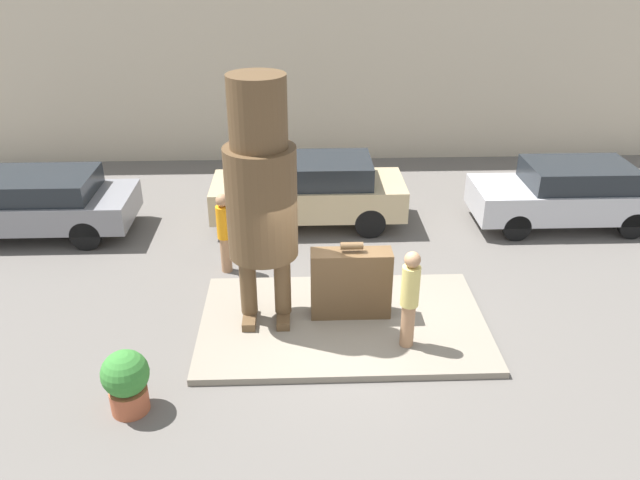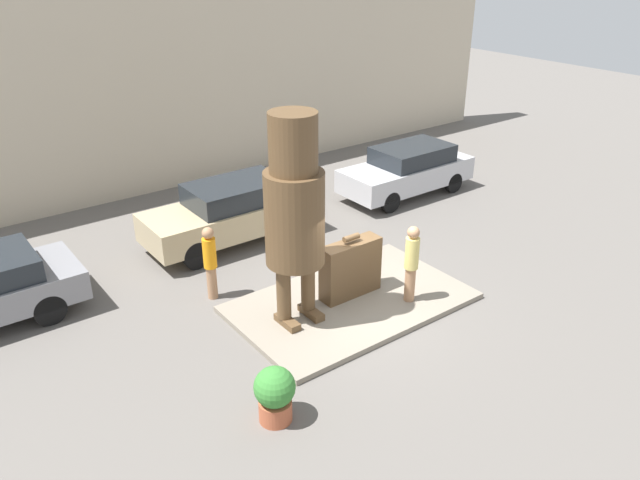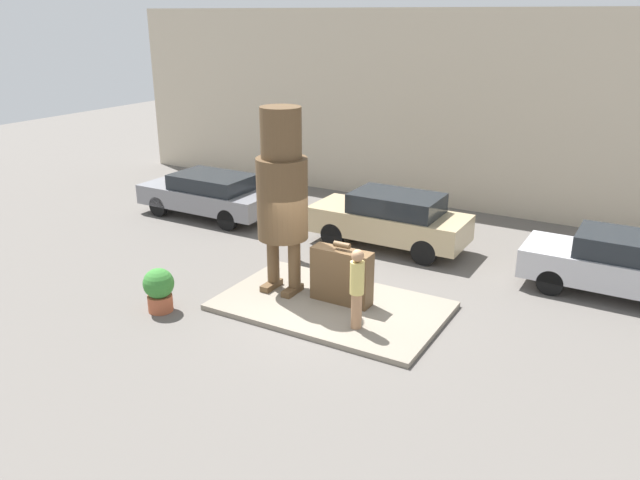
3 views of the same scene
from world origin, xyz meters
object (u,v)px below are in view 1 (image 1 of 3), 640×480
worker_hivis (224,230)px  parked_car_silver (568,193)px  statue_figure (261,187)px  planter_pot (126,380)px  parked_car_tan (311,190)px  tourist (410,296)px  parked_car_grey (32,202)px  giant_suitcase (351,283)px

worker_hivis → parked_car_silver: bearing=14.0°
statue_figure → planter_pot: bearing=-131.8°
parked_car_tan → statue_figure: bearing=78.0°
worker_hivis → parked_car_tan: bearing=51.2°
statue_figure → parked_car_tan: (0.91, 4.27, -1.83)m
parked_car_silver → planter_pot: bearing=34.5°
parked_car_silver → tourist: bearing=46.5°
parked_car_grey → planter_pot: (3.59, -6.16, -0.24)m
parked_car_grey → parked_car_tan: (6.46, 0.32, 0.08)m
giant_suitcase → tourist: bearing=-48.0°
planter_pot → statue_figure: bearing=48.2°
parked_car_grey → planter_pot: size_ratio=4.53×
giant_suitcase → planter_pot: (-3.50, -2.30, -0.22)m
statue_figure → parked_car_tan: statue_figure is taller
parked_car_silver → parked_car_tan: bearing=-2.7°
parked_car_tan → parked_car_silver: size_ratio=1.04×
giant_suitcase → planter_pot: bearing=-146.8°
statue_figure → tourist: statue_figure is taller
tourist → parked_car_silver: (4.63, 4.87, -0.28)m
giant_suitcase → parked_car_tan: 4.23m
planter_pot → worker_hivis: (1.05, 4.20, 0.40)m
giant_suitcase → parked_car_grey: giant_suitcase is taller
statue_figure → worker_hivis: size_ratio=2.53×
parked_car_grey → planter_pot: parked_car_grey is taller
parked_car_tan → parked_car_grey: bearing=2.8°
worker_hivis → statue_figure: bearing=-65.3°
statue_figure → parked_car_silver: 8.31m
parked_car_grey → giant_suitcase: bearing=151.5°
giant_suitcase → tourist: 1.36m
statue_figure → planter_pot: (-1.97, -2.20, -2.15)m
giant_suitcase → tourist: (0.89, -0.98, 0.33)m
parked_car_tan → parked_car_silver: parked_car_tan is taller
giant_suitcase → worker_hivis: 3.12m
parked_car_tan → planter_pot: (-2.87, -6.48, -0.32)m
statue_figure → giant_suitcase: (1.54, 0.09, -1.93)m
statue_figure → worker_hivis: bearing=114.7°
parked_car_grey → parked_car_tan: size_ratio=1.03×
statue_figure → parked_car_tan: bearing=78.0°
statue_figure → parked_car_grey: size_ratio=0.94×
parked_car_silver → worker_hivis: (-7.97, -1.99, 0.14)m
tourist → worker_hivis: 4.42m
parked_car_grey → parked_car_tan: parked_car_tan is taller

